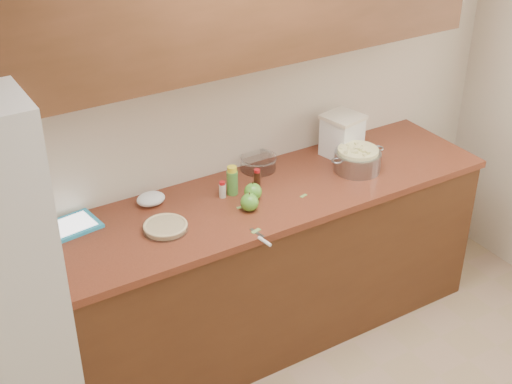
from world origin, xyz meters
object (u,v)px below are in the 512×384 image
colander (357,160)px  flour_canister (342,135)px  tablet (71,226)px  pie (165,227)px

colander → flour_canister: 0.21m
colander → tablet: colander is taller
pie → colander: colander is taller
flour_canister → tablet: size_ratio=0.87×
flour_canister → colander: bearing=-100.9°
colander → flour_canister: (0.04, 0.19, 0.06)m
flour_canister → tablet: flour_canister is taller
pie → flour_canister: bearing=9.3°
pie → tablet: bearing=146.0°
pie → colander: bearing=0.2°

